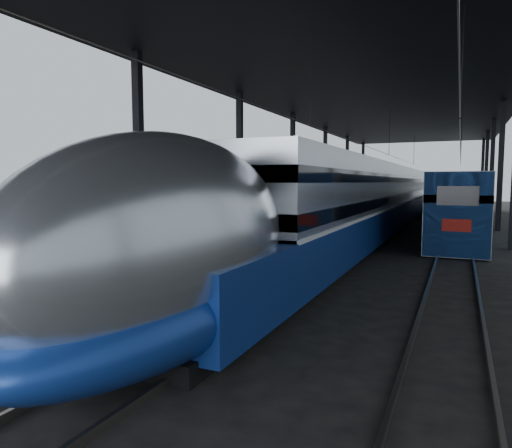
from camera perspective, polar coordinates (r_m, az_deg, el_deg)
The scene contains 8 objects.
ground at distance 13.75m, azimuth -7.95°, elevation -9.23°, with size 160.00×160.00×0.00m, color black.
platform at distance 33.14m, azimuth 5.38°, elevation 0.18°, with size 6.00×80.00×1.00m, color #4C4C4F.
yellow_strip at distance 32.31m, azimuth 10.09°, elevation 0.89°, with size 0.30×80.00×0.01m, color gold.
rails at distance 31.55m, azimuth 19.27°, elevation -1.11°, with size 6.52×80.00×0.16m.
canopy at distance 32.20m, azimuth 14.99°, elevation 15.27°, with size 18.00×75.00×9.47m.
tgv_train at distance 35.30m, azimuth 15.83°, elevation 2.95°, with size 3.16×65.20×4.53m.
second_train at distance 49.03m, azimuth 24.04°, elevation 3.12°, with size 2.83×56.05×3.90m.
child at distance 13.91m, azimuth -12.10°, elevation -2.91°, with size 0.35×0.23×0.96m, color #4E311A.
Camera 1 is at (7.10, -11.26, 3.43)m, focal length 32.00 mm.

